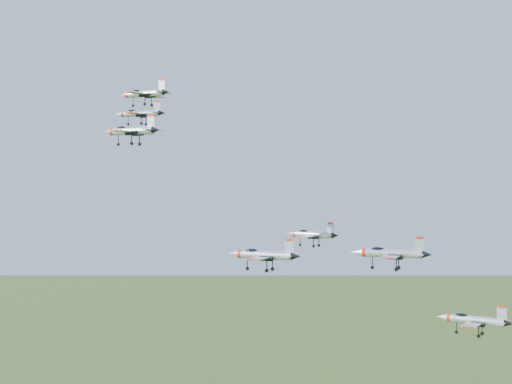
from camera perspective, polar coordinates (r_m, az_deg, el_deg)
The scene contains 7 objects.
jet_lead at distance 160.56m, azimuth -8.99°, elevation 7.79°, with size 13.60×11.20×3.64m.
jet_left_high at distance 134.38m, azimuth -9.34°, elevation 6.22°, with size 10.39×8.75×2.79m.
jet_right_high at distance 115.19m, azimuth -10.03°, elevation 4.84°, with size 11.21×9.25×3.00m.
jet_left_low at distance 127.58m, azimuth 4.44°, elevation -3.39°, with size 10.72×8.86×2.87m.
jet_right_low at distance 107.87m, azimuth 0.55°, elevation -5.04°, with size 11.96×9.94×3.19m.
jet_trail at distance 112.01m, azimuth 10.65°, elevation -4.83°, with size 12.47×10.48×3.35m.
jet_extra at distance 114.28m, azimuth 16.97°, elevation -9.75°, with size 11.55×9.48×3.10m.
Camera 1 is at (74.76, -105.81, 126.75)m, focal length 50.00 mm.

